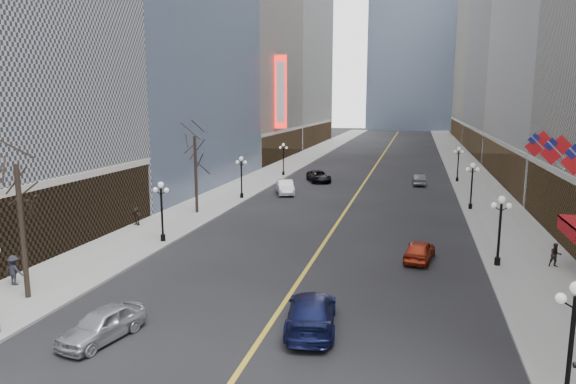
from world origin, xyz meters
The scene contains 28 objects.
sidewalk_east centered at (14.00, 70.00, 0.07)m, with size 6.00×230.00×0.15m, color gray.
sidewalk_west centered at (-14.00, 70.00, 0.07)m, with size 6.00×230.00×0.15m, color gray.
lane_line centered at (0.00, 80.00, 0.01)m, with size 0.25×200.00×0.02m, color gold.
bldg_east_c centered at (29.88, 106.00, 24.18)m, with size 26.60×40.60×48.80m.
bldg_east_d centered at (29.90, 149.00, 31.17)m, with size 26.60×46.60×62.80m.
bldg_west_c centered at (-29.88, 87.00, 25.19)m, with size 26.60×30.60×50.80m.
streetlamp_east_0 centered at (11.80, 14.00, 2.90)m, with size 1.26×0.44×4.52m.
streetlamp_east_1 centered at (11.80, 30.00, 2.90)m, with size 1.26×0.44×4.52m.
streetlamp_east_2 centered at (11.80, 48.00, 2.90)m, with size 1.26×0.44×4.52m.
streetlamp_east_3 centered at (11.80, 66.00, 2.90)m, with size 1.26×0.44×4.52m.
streetlamp_west_1 centered at (-11.80, 30.00, 2.90)m, with size 1.26×0.44×4.52m.
streetlamp_west_2 centered at (-11.80, 48.00, 2.90)m, with size 1.26×0.44×4.52m.
streetlamp_west_3 centered at (-11.80, 66.00, 2.90)m, with size 1.26×0.44×4.52m.
flag_4 centered at (15.31, 32.00, 7.29)m, with size 2.87×0.12×2.87m.
flag_5 centered at (15.31, 37.00, 7.29)m, with size 2.87×0.12×2.87m.
awning_c centered at (16.11, 30.00, 3.08)m, with size 1.40×4.00×0.93m.
theatre_marquee centered at (-15.88, 80.00, 12.00)m, with size 2.00×0.55×12.00m.
tree_west_near centered at (-13.50, 18.00, 6.24)m, with size 3.60×3.60×7.92m.
tree_west_far centered at (-13.50, 40.00, 6.24)m, with size 3.60×3.60×7.92m.
car_nb_near centered at (-6.82, 14.82, 0.73)m, with size 1.73×4.29×1.46m, color silver.
car_nb_mid centered at (-7.96, 52.16, 0.81)m, with size 1.71×4.90×1.61m, color #B8B8BA.
car_nb_far centered at (-5.94, 62.09, 0.75)m, with size 2.47×5.37×1.49m, color black.
car_sb_near centered at (2.00, 18.22, 0.81)m, with size 2.27×5.59×1.62m, color #111642.
car_sb_mid centered at (6.94, 30.21, 0.71)m, with size 1.68×4.17×1.42m, color #9C2711.
car_sb_far centered at (6.90, 62.48, 0.69)m, with size 1.45×4.16×1.37m, color #51565A.
ped_east_walk centered at (15.29, 30.49, 0.92)m, with size 0.75×0.41×1.54m, color black.
ped_west_walk centered at (-15.58, 19.39, 1.02)m, with size 1.12×0.46×1.74m, color #22222A.
ped_west_far centered at (-16.40, 34.12, 0.95)m, with size 1.48×0.43×1.60m, color black.
Camera 1 is at (6.45, -3.98, 10.55)m, focal length 32.00 mm.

